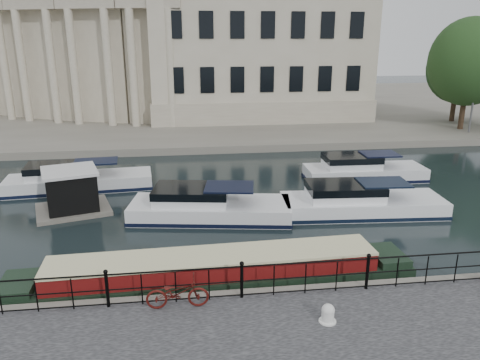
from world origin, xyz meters
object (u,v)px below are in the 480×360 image
(mooring_bollard, at_px, (328,314))
(narrowboat, at_px, (214,276))
(bicycle, at_px, (177,293))
(harbour_hut, at_px, (72,193))

(mooring_bollard, distance_m, narrowboat, 4.47)
(bicycle, distance_m, narrowboat, 2.46)
(mooring_bollard, bearing_deg, harbour_hut, 129.22)
(bicycle, xyz_separation_m, narrowboat, (1.22, 2.03, -0.67))
(bicycle, height_order, mooring_bollard, bicycle)
(narrowboat, bearing_deg, harbour_hut, 126.21)
(mooring_bollard, bearing_deg, narrowboat, 131.76)
(bicycle, distance_m, harbour_hut, 11.27)
(narrowboat, xyz_separation_m, harbour_hut, (-6.30, 8.03, 0.59))
(mooring_bollard, height_order, narrowboat, narrowboat)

